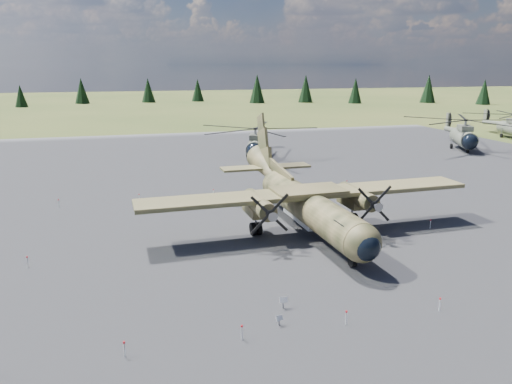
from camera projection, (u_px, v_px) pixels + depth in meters
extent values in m
plane|color=brown|center=(250.00, 246.00, 40.01)|extent=(500.00, 500.00, 0.00)
cube|color=slate|center=(225.00, 212.00, 49.36)|extent=(120.00, 120.00, 0.04)
cylinder|color=#33371D|center=(310.00, 208.00, 42.43)|extent=(3.28, 18.18, 2.82)
sphere|color=#33371D|center=(362.00, 243.00, 34.03)|extent=(2.83, 2.83, 2.76)
sphere|color=black|center=(366.00, 246.00, 33.53)|extent=(2.08, 2.08, 2.03)
cube|color=black|center=(351.00, 225.00, 35.34)|extent=(2.05, 1.66, 0.55)
cone|color=#33371D|center=(267.00, 168.00, 53.19)|extent=(2.94, 6.99, 4.24)
cube|color=#929497|center=(305.00, 217.00, 43.65)|extent=(2.07, 6.09, 0.50)
cube|color=#333D1F|center=(308.00, 193.00, 42.61)|extent=(29.26, 4.16, 0.35)
cube|color=#33371D|center=(308.00, 191.00, 42.56)|extent=(6.13, 3.78, 0.35)
cylinder|color=#33371D|center=(259.00, 204.00, 41.21)|extent=(1.64, 5.27, 1.51)
cube|color=#33371D|center=(256.00, 209.00, 42.11)|extent=(1.60, 3.46, 0.81)
cone|color=gray|center=(271.00, 215.00, 38.17)|extent=(0.79, 0.92, 0.76)
cylinder|color=black|center=(256.00, 229.00, 42.54)|extent=(0.91, 1.13, 1.11)
cylinder|color=#33371D|center=(357.00, 196.00, 43.74)|extent=(1.64, 5.27, 1.51)
cube|color=#33371D|center=(353.00, 201.00, 44.65)|extent=(1.60, 3.46, 0.81)
cone|color=gray|center=(376.00, 206.00, 40.70)|extent=(0.79, 0.92, 0.76)
cylinder|color=black|center=(352.00, 219.00, 45.07)|extent=(0.91, 1.13, 1.11)
cube|color=#33371D|center=(279.00, 170.00, 49.49)|extent=(0.48, 7.61, 1.69)
cube|color=#333D1F|center=(266.00, 167.00, 53.64)|extent=(9.71, 2.46, 0.22)
cylinder|color=gray|center=(353.00, 251.00, 35.41)|extent=(0.14, 0.14, 0.91)
cylinder|color=black|center=(352.00, 261.00, 35.59)|extent=(0.38, 0.95, 0.94)
cylinder|color=#67675A|center=(256.00, 147.00, 76.62)|extent=(4.72, 7.73, 2.54)
sphere|color=black|center=(254.00, 151.00, 73.10)|extent=(2.95, 2.95, 2.33)
sphere|color=#67675A|center=(257.00, 143.00, 80.15)|extent=(2.95, 2.95, 2.33)
cube|color=#67675A|center=(255.00, 137.00, 75.83)|extent=(2.66, 3.62, 0.76)
cylinder|color=gray|center=(255.00, 132.00, 75.64)|extent=(0.46, 0.46, 1.01)
cylinder|color=#67675A|center=(258.00, 138.00, 83.74)|extent=(3.56, 8.48, 1.45)
cube|color=#67675A|center=(259.00, 127.00, 87.11)|extent=(0.66, 1.42, 2.43)
cylinder|color=black|center=(261.00, 127.00, 87.09)|extent=(0.89, 2.52, 2.64)
cylinder|color=black|center=(254.00, 160.00, 74.04)|extent=(0.49, 0.74, 0.69)
cylinder|color=black|center=(247.00, 155.00, 78.24)|extent=(0.55, 0.87, 0.81)
cylinder|color=gray|center=(247.00, 151.00, 78.10)|extent=(0.18, 0.18, 1.47)
cylinder|color=black|center=(265.00, 155.00, 78.09)|extent=(0.55, 0.87, 0.81)
cylinder|color=gray|center=(265.00, 152.00, 77.96)|extent=(0.18, 0.18, 1.47)
cylinder|color=#67675A|center=(463.00, 138.00, 84.38)|extent=(5.69, 8.43, 2.77)
sphere|color=black|center=(470.00, 142.00, 80.56)|extent=(3.35, 3.35, 2.55)
sphere|color=#67675A|center=(457.00, 135.00, 88.21)|extent=(3.35, 3.35, 2.55)
cube|color=#67675A|center=(465.00, 128.00, 83.51)|extent=(3.13, 4.00, 0.83)
cylinder|color=gray|center=(466.00, 123.00, 83.30)|extent=(0.52, 0.52, 1.11)
cylinder|color=#67675A|center=(452.00, 130.00, 92.10)|extent=(4.59, 9.07, 1.59)
cube|color=#67675A|center=(448.00, 120.00, 95.75)|extent=(0.84, 1.52, 2.66)
cylinder|color=black|center=(450.00, 120.00, 95.69)|extent=(1.20, 2.68, 2.88)
cylinder|color=black|center=(468.00, 151.00, 81.58)|extent=(0.58, 0.82, 0.75)
cylinder|color=black|center=(451.00, 146.00, 86.25)|extent=(0.66, 0.95, 0.89)
cylinder|color=gray|center=(452.00, 143.00, 86.11)|extent=(0.20, 0.20, 1.61)
cylinder|color=black|center=(469.00, 147.00, 85.85)|extent=(0.66, 0.95, 0.89)
cylinder|color=gray|center=(470.00, 143.00, 85.71)|extent=(0.20, 0.20, 1.61)
cylinder|color=#67675A|center=(512.00, 129.00, 97.95)|extent=(4.11, 7.65, 2.52)
sphere|color=#67675A|center=(503.00, 127.00, 101.47)|extent=(2.79, 2.79, 2.32)
cylinder|color=#67675A|center=(494.00, 123.00, 105.05)|extent=(2.78, 8.59, 1.44)
cube|color=#67675A|center=(485.00, 115.00, 108.40)|extent=(0.54, 1.43, 2.42)
cylinder|color=black|center=(487.00, 115.00, 108.41)|extent=(0.65, 2.57, 2.63)
cylinder|color=black|center=(501.00, 136.00, 99.43)|extent=(0.48, 0.86, 0.81)
cylinder|color=gray|center=(502.00, 133.00, 99.30)|extent=(0.17, 0.17, 1.46)
cube|color=gray|center=(279.00, 321.00, 27.75)|extent=(0.09, 0.09, 0.50)
cube|color=white|center=(279.00, 318.00, 27.65)|extent=(0.43, 0.26, 0.28)
cube|color=gray|center=(283.00, 304.00, 29.70)|extent=(0.09, 0.09, 0.59)
cube|color=white|center=(284.00, 300.00, 29.58)|extent=(0.48, 0.22, 0.33)
cylinder|color=white|center=(124.00, 350.00, 24.74)|extent=(0.07, 0.07, 0.80)
cylinder|color=red|center=(124.00, 342.00, 24.64)|extent=(0.12, 0.12, 0.10)
cylinder|color=white|center=(242.00, 333.00, 26.27)|extent=(0.07, 0.07, 0.80)
cylinder|color=red|center=(242.00, 326.00, 26.18)|extent=(0.12, 0.12, 0.10)
cylinder|color=white|center=(346.00, 318.00, 27.81)|extent=(0.07, 0.07, 0.80)
cylinder|color=red|center=(347.00, 312.00, 27.71)|extent=(0.12, 0.12, 0.10)
cylinder|color=white|center=(440.00, 305.00, 29.35)|extent=(0.07, 0.07, 0.80)
cylinder|color=red|center=(440.00, 299.00, 29.25)|extent=(0.12, 0.12, 0.10)
cylinder|color=white|center=(59.00, 204.00, 50.77)|extent=(0.07, 0.07, 0.80)
cylinder|color=red|center=(58.00, 200.00, 50.67)|extent=(0.12, 0.12, 0.10)
cylinder|color=white|center=(139.00, 198.00, 52.82)|extent=(0.07, 0.07, 0.80)
cylinder|color=red|center=(139.00, 194.00, 52.72)|extent=(0.12, 0.12, 0.10)
cylinder|color=white|center=(214.00, 193.00, 54.86)|extent=(0.07, 0.07, 0.80)
cylinder|color=red|center=(213.00, 190.00, 54.76)|extent=(0.12, 0.12, 0.10)
cylinder|color=white|center=(283.00, 189.00, 56.91)|extent=(0.07, 0.07, 0.80)
cylinder|color=red|center=(283.00, 185.00, 56.81)|extent=(0.12, 0.12, 0.10)
cylinder|color=white|center=(347.00, 184.00, 58.96)|extent=(0.07, 0.07, 0.80)
cylinder|color=red|center=(347.00, 181.00, 58.86)|extent=(0.12, 0.12, 0.10)
cylinder|color=white|center=(28.00, 262.00, 35.69)|extent=(0.07, 0.07, 0.80)
cylinder|color=red|center=(27.00, 257.00, 35.59)|extent=(0.12, 0.12, 0.10)
cylinder|color=white|center=(430.00, 224.00, 44.13)|extent=(0.07, 0.07, 0.80)
cylinder|color=red|center=(431.00, 220.00, 44.04)|extent=(0.12, 0.12, 0.10)
cone|color=black|center=(484.00, 92.00, 181.68)|extent=(5.09, 5.09, 9.09)
cone|color=black|center=(428.00, 89.00, 189.96)|extent=(5.89, 5.89, 10.52)
cone|color=black|center=(355.00, 90.00, 187.61)|extent=(5.26, 5.26, 9.39)
cone|color=black|center=(306.00, 88.00, 191.70)|extent=(5.90, 5.90, 10.53)
cone|color=black|center=(257.00, 88.00, 188.87)|extent=(6.00, 6.00, 10.72)
cone|color=black|center=(198.00, 90.00, 197.76)|extent=(4.91, 4.91, 8.77)
cone|color=black|center=(148.00, 90.00, 192.22)|extent=(5.16, 5.16, 9.22)
cone|color=black|center=(82.00, 91.00, 186.03)|extent=(5.27, 5.27, 9.41)
cone|color=black|center=(21.00, 96.00, 170.31)|extent=(4.24, 4.24, 7.56)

